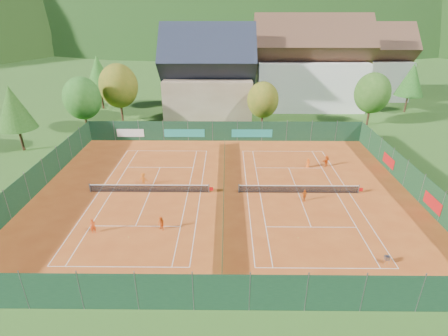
% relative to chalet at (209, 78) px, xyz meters
% --- Properties ---
extents(ground, '(600.00, 600.00, 0.00)m').
position_rel_chalet_xyz_m(ground, '(3.00, -30.00, -6.64)').
color(ground, '#2A551A').
rests_on(ground, ground).
extents(clay_pad, '(40.00, 32.00, 0.01)m').
position_rel_chalet_xyz_m(clay_pad, '(3.00, -30.00, -6.62)').
color(clay_pad, '#B64D1A').
rests_on(clay_pad, ground).
extents(court_markings_left, '(11.03, 23.83, 0.00)m').
position_rel_chalet_xyz_m(court_markings_left, '(-5.00, -30.00, -6.61)').
color(court_markings_left, white).
rests_on(court_markings_left, ground).
extents(court_markings_right, '(11.03, 23.83, 0.00)m').
position_rel_chalet_xyz_m(court_markings_right, '(11.00, -30.00, -6.61)').
color(court_markings_right, white).
rests_on(court_markings_right, ground).
extents(tennis_net_left, '(13.30, 0.10, 1.02)m').
position_rel_chalet_xyz_m(tennis_net_left, '(-4.85, -30.00, -6.12)').
color(tennis_net_left, '#59595B').
rests_on(tennis_net_left, ground).
extents(tennis_net_right, '(13.30, 0.10, 1.02)m').
position_rel_chalet_xyz_m(tennis_net_right, '(11.15, -30.00, -6.12)').
color(tennis_net_right, '#59595B').
rests_on(tennis_net_right, ground).
extents(court_divider, '(0.03, 28.80, 1.00)m').
position_rel_chalet_xyz_m(court_divider, '(3.00, -30.00, -6.12)').
color(court_divider, '#153A1E').
rests_on(court_divider, ground).
extents(fence_north, '(40.00, 0.10, 3.00)m').
position_rel_chalet_xyz_m(fence_north, '(2.54, -14.01, -5.16)').
color(fence_north, '#12331F').
rests_on(fence_north, ground).
extents(fence_south, '(40.00, 0.04, 3.00)m').
position_rel_chalet_xyz_m(fence_south, '(3.00, -46.00, -5.12)').
color(fence_south, '#12321E').
rests_on(fence_south, ground).
extents(fence_west, '(0.04, 32.00, 3.00)m').
position_rel_chalet_xyz_m(fence_west, '(-17.00, -30.00, -5.12)').
color(fence_west, '#153B21').
rests_on(fence_west, ground).
extents(fence_east, '(0.09, 32.00, 3.00)m').
position_rel_chalet_xyz_m(fence_east, '(23.00, -29.95, -5.14)').
color(fence_east, '#13351B').
rests_on(fence_east, ground).
extents(chalet, '(16.20, 12.00, 16.00)m').
position_rel_chalet_xyz_m(chalet, '(0.00, 0.00, 0.00)').
color(chalet, tan).
rests_on(chalet, ground).
extents(hotel_block_a, '(21.60, 11.00, 17.25)m').
position_rel_chalet_xyz_m(hotel_block_a, '(19.00, 6.00, 0.76)').
color(hotel_block_a, silver).
rests_on(hotel_block_a, ground).
extents(hotel_block_b, '(17.28, 10.00, 15.50)m').
position_rel_chalet_xyz_m(hotel_block_b, '(33.00, 14.00, -0.01)').
color(hotel_block_b, silver).
rests_on(hotel_block_b, ground).
extents(tree_west_front, '(5.72, 5.72, 8.69)m').
position_rel_chalet_xyz_m(tree_west_front, '(-19.00, -10.00, -1.23)').
color(tree_west_front, '#442F18').
rests_on(tree_west_front, ground).
extents(tree_west_mid, '(6.44, 6.44, 9.78)m').
position_rel_chalet_xyz_m(tree_west_mid, '(-15.00, -4.00, -0.56)').
color(tree_west_mid, '#4B2B1B').
rests_on(tree_west_mid, ground).
extents(tree_west_back, '(5.60, 5.60, 10.00)m').
position_rel_chalet_xyz_m(tree_west_back, '(-21.00, 4.00, 0.11)').
color(tree_west_back, '#4A2C1A').
rests_on(tree_west_back, ground).
extents(tree_center, '(5.01, 5.01, 7.60)m').
position_rel_chalet_xyz_m(tree_center, '(9.00, -8.00, -1.91)').
color(tree_center, '#4C2C1B').
rests_on(tree_center, ground).
extents(tree_east_front, '(5.72, 5.72, 8.69)m').
position_rel_chalet_xyz_m(tree_east_front, '(27.00, -6.00, -1.23)').
color(tree_east_front, '#482C19').
rests_on(tree_east_front, ground).
extents(tree_east_mid, '(5.04, 5.04, 9.00)m').
position_rel_chalet_xyz_m(tree_east_mid, '(37.00, 2.00, -0.56)').
color(tree_east_mid, '#462E19').
rests_on(tree_east_mid, ground).
extents(tree_west_side, '(5.04, 5.04, 9.00)m').
position_rel_chalet_xyz_m(tree_west_side, '(-25.00, -18.00, -0.56)').
color(tree_west_side, '#462919').
rests_on(tree_west_side, ground).
extents(tree_east_back, '(7.15, 7.15, 10.86)m').
position_rel_chalet_xyz_m(tree_east_back, '(29.00, 10.00, 0.12)').
color(tree_east_back, '#4C331B').
rests_on(tree_east_back, ground).
extents(mountain_backdrop, '(820.00, 530.00, 242.00)m').
position_rel_chalet_xyz_m(mountain_backdrop, '(31.54, 203.48, -46.26)').
color(mountain_backdrop, black).
rests_on(mountain_backdrop, ground).
extents(ball_hopper, '(0.34, 0.34, 0.80)m').
position_rel_chalet_xyz_m(ball_hopper, '(15.74, -41.29, -6.07)').
color(ball_hopper, slate).
rests_on(ball_hopper, ground).
extents(loose_ball_0, '(0.07, 0.07, 0.07)m').
position_rel_chalet_xyz_m(loose_ball_0, '(-5.20, -38.09, -6.59)').
color(loose_ball_0, '#CCD833').
rests_on(loose_ball_0, ground).
extents(loose_ball_1, '(0.07, 0.07, 0.07)m').
position_rel_chalet_xyz_m(loose_ball_1, '(9.51, -38.06, -6.59)').
color(loose_ball_1, '#CCD833').
rests_on(loose_ball_1, ground).
extents(player_left_near, '(0.61, 0.50, 1.44)m').
position_rel_chalet_xyz_m(player_left_near, '(-8.41, -37.45, -5.91)').
color(player_left_near, '#D94713').
rests_on(player_left_near, ground).
extents(player_left_mid, '(0.84, 0.81, 1.37)m').
position_rel_chalet_xyz_m(player_left_mid, '(-2.50, -36.98, -5.94)').
color(player_left_mid, '#E75A14').
rests_on(player_left_mid, ground).
extents(player_left_far, '(1.05, 0.71, 1.51)m').
position_rel_chalet_xyz_m(player_left_far, '(-5.99, -28.30, -5.87)').
color(player_left_far, '#D95D13').
rests_on(player_left_far, ground).
extents(player_right_near, '(0.83, 0.54, 1.31)m').
position_rel_chalet_xyz_m(player_right_near, '(11.25, -31.70, -5.97)').
color(player_right_near, '#DC5E13').
rests_on(player_right_near, ground).
extents(player_right_far_a, '(0.65, 0.49, 1.21)m').
position_rel_chalet_xyz_m(player_right_far_a, '(13.36, -23.43, -6.02)').
color(player_right_far_a, orange).
rests_on(player_right_far_a, ground).
extents(player_right_far_b, '(1.38, 1.16, 1.49)m').
position_rel_chalet_xyz_m(player_right_far_b, '(15.71, -23.04, -5.88)').
color(player_right_far_b, orange).
rests_on(player_right_far_b, ground).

